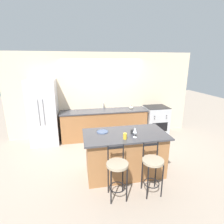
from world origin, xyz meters
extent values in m
plane|color=gray|center=(0.00, 0.00, 0.00)|extent=(18.00, 18.00, 0.00)
cube|color=beige|center=(0.00, 0.68, 1.35)|extent=(6.00, 0.07, 2.70)
cube|color=#936038|center=(0.00, 0.37, 0.44)|extent=(2.69, 0.62, 0.89)
cube|color=#38383D|center=(0.00, 0.37, 0.91)|extent=(2.72, 0.66, 0.03)
cube|color=black|center=(0.00, 0.37, 0.92)|extent=(0.56, 0.34, 0.01)
cylinder|color=#ADAFB5|center=(0.00, 0.58, 1.03)|extent=(0.02, 0.02, 0.22)
cylinder|color=#ADAFB5|center=(0.00, 0.52, 1.13)|extent=(0.02, 0.12, 0.02)
cube|color=#936038|center=(0.15, -1.62, 0.45)|extent=(1.64, 0.80, 0.91)
cube|color=#38383D|center=(0.15, -1.62, 0.92)|extent=(1.76, 0.92, 0.03)
cube|color=#BCBCC1|center=(-1.81, 0.32, 0.97)|extent=(0.79, 0.69, 1.93)
cylinder|color=#939399|center=(-1.87, -0.04, 1.06)|extent=(0.02, 0.02, 0.73)
cylinder|color=#939399|center=(-1.74, -0.04, 1.06)|extent=(0.02, 0.02, 0.73)
cube|color=#ADAFB5|center=(1.76, 0.32, 0.48)|extent=(0.73, 0.68, 0.95)
cube|color=black|center=(1.76, -0.02, 0.36)|extent=(0.53, 0.01, 0.30)
cube|color=black|center=(1.76, 0.32, 0.96)|extent=(0.73, 0.68, 0.02)
cylinder|color=black|center=(1.56, -0.03, 0.74)|extent=(0.03, 0.02, 0.03)
cylinder|color=black|center=(1.97, -0.03, 0.74)|extent=(0.03, 0.02, 0.03)
cylinder|color=black|center=(1.56, -0.03, 0.67)|extent=(0.03, 0.02, 0.03)
cylinder|color=black|center=(1.97, -0.03, 0.67)|extent=(0.03, 0.02, 0.03)
cylinder|color=black|center=(-0.32, -2.46, 0.33)|extent=(0.02, 0.02, 0.66)
cylinder|color=black|center=(-0.04, -2.46, 0.33)|extent=(0.02, 0.02, 0.66)
cylinder|color=black|center=(-0.32, -2.18, 0.33)|extent=(0.02, 0.02, 0.66)
cylinder|color=black|center=(-0.04, -2.18, 0.33)|extent=(0.02, 0.02, 0.66)
torus|color=black|center=(-0.18, -2.32, 0.21)|extent=(0.30, 0.30, 0.02)
cylinder|color=gray|center=(-0.18, -2.32, 0.68)|extent=(0.39, 0.39, 0.04)
cylinder|color=black|center=(-0.32, -2.18, 0.84)|extent=(0.02, 0.02, 0.28)
cylinder|color=black|center=(-0.04, -2.18, 0.84)|extent=(0.02, 0.02, 0.28)
cube|color=black|center=(-0.18, -2.18, 0.94)|extent=(0.28, 0.02, 0.04)
cylinder|color=black|center=(0.34, -2.48, 0.33)|extent=(0.02, 0.02, 0.66)
cylinder|color=black|center=(0.62, -2.48, 0.33)|extent=(0.02, 0.02, 0.66)
cylinder|color=black|center=(0.34, -2.20, 0.33)|extent=(0.02, 0.02, 0.66)
cylinder|color=black|center=(0.62, -2.20, 0.33)|extent=(0.02, 0.02, 0.66)
torus|color=black|center=(0.48, -2.34, 0.21)|extent=(0.30, 0.30, 0.02)
cylinder|color=gray|center=(0.48, -2.34, 0.68)|extent=(0.39, 0.39, 0.04)
cylinder|color=black|center=(0.34, -2.20, 0.84)|extent=(0.02, 0.02, 0.28)
cylinder|color=black|center=(0.62, -2.20, 0.84)|extent=(0.02, 0.02, 0.28)
cube|color=black|center=(0.48, -2.20, 0.94)|extent=(0.28, 0.02, 0.04)
cylinder|color=#425170|center=(-0.31, -1.44, 0.95)|extent=(0.25, 0.25, 0.01)
torus|color=#425170|center=(-0.31, -1.44, 0.95)|extent=(0.24, 0.24, 0.01)
cylinder|color=white|center=(0.29, -1.84, 0.94)|extent=(0.08, 0.08, 0.00)
cylinder|color=white|center=(0.29, -1.84, 0.99)|extent=(0.01, 0.01, 0.09)
cone|color=white|center=(0.29, -1.84, 1.10)|extent=(0.08, 0.08, 0.11)
cylinder|color=#232326|center=(0.30, -1.65, 0.98)|extent=(0.09, 0.09, 0.09)
torus|color=#232326|center=(0.34, -1.65, 0.99)|extent=(0.06, 0.01, 0.06)
cylinder|color=gold|center=(0.07, -1.88, 1.00)|extent=(0.07, 0.07, 0.12)
ellipsoid|color=beige|center=(0.89, 0.36, 0.97)|extent=(0.11, 0.11, 0.09)
cylinder|color=brown|center=(0.89, 0.36, 1.02)|extent=(0.02, 0.02, 0.02)
camera|label=1|loc=(-0.79, -4.92, 2.39)|focal=28.00mm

